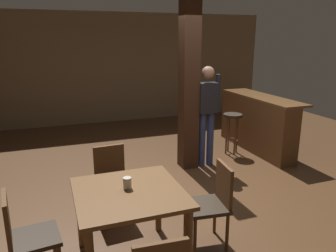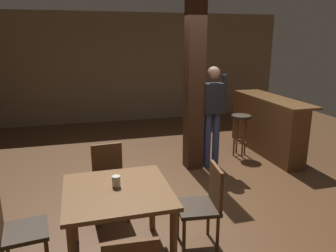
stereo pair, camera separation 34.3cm
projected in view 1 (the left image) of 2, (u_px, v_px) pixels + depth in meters
The scene contains 11 objects.
ground_plane at pixel (192, 189), 4.85m from camera, with size 10.80×10.80×0.00m, color #4C301C.
wall_back at pixel (122, 68), 8.57m from camera, with size 8.00×0.10×2.80m, color #756047.
pillar at pixel (189, 86), 5.37m from camera, with size 0.28×0.28×2.80m, color #382114.
dining_table at pixel (129, 202), 3.12m from camera, with size 1.01×1.01×0.77m.
chair_west at pixel (24, 235), 2.85m from camera, with size 0.47×0.47×0.89m.
chair_north at pixel (112, 179), 3.97m from camera, with size 0.44×0.44×0.89m.
chair_east at pixel (213, 200), 3.45m from camera, with size 0.47×0.47×0.89m.
napkin_cup at pixel (127, 183), 3.13m from camera, with size 0.08×0.08×0.11m, color beige.
standing_person at pixel (207, 109), 5.51m from camera, with size 0.47×0.21×1.72m.
bar_counter at pixel (256, 123), 6.43m from camera, with size 0.56×2.05×1.07m.
bar_stool_near at pixel (232, 124), 6.21m from camera, with size 0.36×0.36×0.78m.
Camera 1 is at (-1.86, -4.05, 2.16)m, focal length 35.00 mm.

